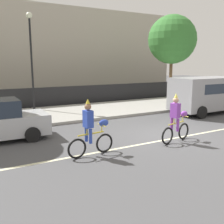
% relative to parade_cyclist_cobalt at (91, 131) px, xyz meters
% --- Properties ---
extents(ground_plane, '(80.00, 80.00, 0.00)m').
position_rel_parade_cyclist_cobalt_xyz_m(ground_plane, '(3.78, 0.66, -0.84)').
color(ground_plane, '#4C4C4F').
extents(road_centre_line, '(36.00, 0.14, 0.01)m').
position_rel_parade_cyclist_cobalt_xyz_m(road_centre_line, '(3.78, 0.16, -0.84)').
color(road_centre_line, beige).
rests_on(road_centre_line, ground).
extents(sidewalk_curb, '(60.00, 5.00, 0.15)m').
position_rel_parade_cyclist_cobalt_xyz_m(sidewalk_curb, '(3.78, 7.16, -0.77)').
color(sidewalk_curb, '#9E9B93').
rests_on(sidewalk_curb, ground).
extents(fence_line, '(40.00, 0.08, 1.40)m').
position_rel_parade_cyclist_cobalt_xyz_m(fence_line, '(3.78, 10.06, -0.14)').
color(fence_line, black).
rests_on(fence_line, ground).
extents(building_backdrop, '(28.00, 8.00, 7.84)m').
position_rel_parade_cyclist_cobalt_xyz_m(building_backdrop, '(1.83, 18.66, 3.08)').
color(building_backdrop, '#B2A899').
rests_on(building_backdrop, ground).
extents(parade_cyclist_cobalt, '(1.72, 0.50, 1.92)m').
position_rel_parade_cyclist_cobalt_xyz_m(parade_cyclist_cobalt, '(0.00, 0.00, 0.00)').
color(parade_cyclist_cobalt, black).
rests_on(parade_cyclist_cobalt, ground).
extents(parade_cyclist_purple, '(1.70, 0.55, 1.92)m').
position_rel_parade_cyclist_cobalt_xyz_m(parade_cyclist_purple, '(3.52, -0.22, 0.00)').
color(parade_cyclist_purple, black).
rests_on(parade_cyclist_purple, ground).
extents(parked_van_grey, '(5.00, 2.22, 2.18)m').
position_rel_parade_cyclist_cobalt_xyz_m(parked_van_grey, '(9.55, 3.36, 0.44)').
color(parked_van_grey, '#99999E').
rests_on(parked_van_grey, ground).
extents(street_lamp_post, '(0.36, 0.36, 5.86)m').
position_rel_parade_cyclist_cobalt_xyz_m(street_lamp_post, '(0.21, 9.10, 3.15)').
color(street_lamp_post, black).
rests_on(street_lamp_post, sidewalk_curb).
extents(street_tree_far_corner, '(3.68, 3.68, 6.47)m').
position_rel_parade_cyclist_cobalt_xyz_m(street_tree_far_corner, '(10.61, 8.15, 3.93)').
color(street_tree_far_corner, brown).
rests_on(street_tree_far_corner, sidewalk_curb).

